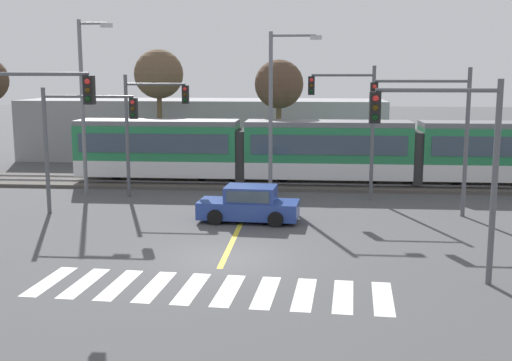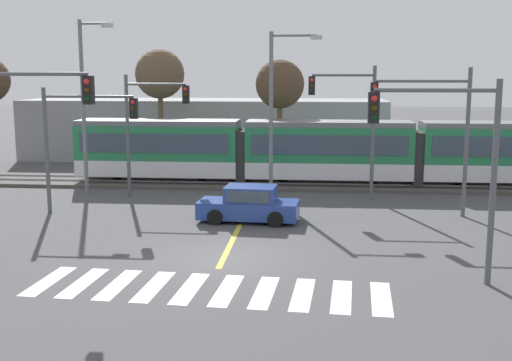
# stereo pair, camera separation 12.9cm
# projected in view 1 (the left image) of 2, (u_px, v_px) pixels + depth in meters

# --- Properties ---
(ground_plane) EXTENTS (200.00, 200.00, 0.00)m
(ground_plane) POSITION_uv_depth(u_px,v_px,m) (224.00, 259.00, 21.69)
(ground_plane) COLOR #474749
(track_bed) EXTENTS (120.00, 4.00, 0.18)m
(track_bed) POSITION_uv_depth(u_px,v_px,m) (259.00, 183.00, 35.95)
(track_bed) COLOR #4C4742
(track_bed) RESTS_ON ground
(rail_near) EXTENTS (120.00, 0.08, 0.10)m
(rail_near) POSITION_uv_depth(u_px,v_px,m) (258.00, 183.00, 35.22)
(rail_near) COLOR #939399
(rail_near) RESTS_ON track_bed
(rail_far) EXTENTS (120.00, 0.08, 0.10)m
(rail_far) POSITION_uv_depth(u_px,v_px,m) (260.00, 179.00, 36.63)
(rail_far) COLOR #939399
(rail_far) RESTS_ON track_bed
(light_rail_tram) EXTENTS (28.00, 2.64, 3.43)m
(light_rail_tram) POSITION_uv_depth(u_px,v_px,m) (328.00, 149.00, 35.30)
(light_rail_tram) COLOR silver
(light_rail_tram) RESTS_ON track_bed
(crosswalk_stripe_0) EXTENTS (0.74, 2.83, 0.01)m
(crosswalk_stripe_0) POSITION_uv_depth(u_px,v_px,m) (50.00, 281.00, 19.36)
(crosswalk_stripe_0) COLOR silver
(crosswalk_stripe_0) RESTS_ON ground
(crosswalk_stripe_1) EXTENTS (0.74, 2.83, 0.01)m
(crosswalk_stripe_1) POSITION_uv_depth(u_px,v_px,m) (84.00, 283.00, 19.20)
(crosswalk_stripe_1) COLOR silver
(crosswalk_stripe_1) RESTS_ON ground
(crosswalk_stripe_2) EXTENTS (0.74, 2.83, 0.01)m
(crosswalk_stripe_2) POSITION_uv_depth(u_px,v_px,m) (119.00, 285.00, 19.04)
(crosswalk_stripe_2) COLOR silver
(crosswalk_stripe_2) RESTS_ON ground
(crosswalk_stripe_3) EXTENTS (0.74, 2.83, 0.01)m
(crosswalk_stripe_3) POSITION_uv_depth(u_px,v_px,m) (155.00, 287.00, 18.87)
(crosswalk_stripe_3) COLOR silver
(crosswalk_stripe_3) RESTS_ON ground
(crosswalk_stripe_4) EXTENTS (0.74, 2.83, 0.01)m
(crosswalk_stripe_4) POSITION_uv_depth(u_px,v_px,m) (191.00, 288.00, 18.71)
(crosswalk_stripe_4) COLOR silver
(crosswalk_stripe_4) RESTS_ON ground
(crosswalk_stripe_5) EXTENTS (0.74, 2.83, 0.01)m
(crosswalk_stripe_5) POSITION_uv_depth(u_px,v_px,m) (228.00, 290.00, 18.55)
(crosswalk_stripe_5) COLOR silver
(crosswalk_stripe_5) RESTS_ON ground
(crosswalk_stripe_6) EXTENTS (0.74, 2.83, 0.01)m
(crosswalk_stripe_6) POSITION_uv_depth(u_px,v_px,m) (266.00, 292.00, 18.38)
(crosswalk_stripe_6) COLOR silver
(crosswalk_stripe_6) RESTS_ON ground
(crosswalk_stripe_7) EXTENTS (0.74, 2.83, 0.01)m
(crosswalk_stripe_7) POSITION_uv_depth(u_px,v_px,m) (304.00, 294.00, 18.22)
(crosswalk_stripe_7) COLOR silver
(crosswalk_stripe_7) RESTS_ON ground
(crosswalk_stripe_8) EXTENTS (0.74, 2.83, 0.01)m
(crosswalk_stripe_8) POSITION_uv_depth(u_px,v_px,m) (343.00, 296.00, 18.06)
(crosswalk_stripe_8) COLOR silver
(crosswalk_stripe_8) RESTS_ON ground
(crosswalk_stripe_9) EXTENTS (0.74, 2.83, 0.01)m
(crosswalk_stripe_9) POSITION_uv_depth(u_px,v_px,m) (383.00, 298.00, 17.90)
(crosswalk_stripe_9) COLOR silver
(crosswalk_stripe_9) RESTS_ON ground
(lane_centre_line) EXTENTS (0.20, 13.65, 0.01)m
(lane_centre_line) POSITION_uv_depth(u_px,v_px,m) (242.00, 220.00, 27.30)
(lane_centre_line) COLOR gold
(lane_centre_line) RESTS_ON ground
(sedan_crossing) EXTENTS (4.30, 2.13, 1.52)m
(sedan_crossing) POSITION_uv_depth(u_px,v_px,m) (249.00, 205.00, 27.06)
(sedan_crossing) COLOR #284293
(sedan_crossing) RESTS_ON ground
(traffic_light_near_right) EXTENTS (3.75, 0.38, 6.06)m
(traffic_light_near_right) POSITION_uv_depth(u_px,v_px,m) (452.00, 149.00, 18.54)
(traffic_light_near_right) COLOR #515459
(traffic_light_near_right) RESTS_ON ground
(traffic_light_near_left) EXTENTS (3.75, 0.38, 6.66)m
(traffic_light_near_left) POSITION_uv_depth(u_px,v_px,m) (21.00, 131.00, 20.62)
(traffic_light_near_left) COLOR #515459
(traffic_light_near_left) RESTS_ON ground
(traffic_light_mid_right) EXTENTS (4.25, 0.38, 6.45)m
(traffic_light_mid_right) POSITION_uv_depth(u_px,v_px,m) (434.00, 120.00, 27.56)
(traffic_light_mid_right) COLOR #515459
(traffic_light_mid_right) RESTS_ON ground
(traffic_light_far_left) EXTENTS (3.25, 0.38, 6.13)m
(traffic_light_far_left) POSITION_uv_depth(u_px,v_px,m) (147.00, 118.00, 31.86)
(traffic_light_far_left) COLOR #515459
(traffic_light_far_left) RESTS_ON ground
(traffic_light_far_right) EXTENTS (3.25, 0.38, 6.55)m
(traffic_light_far_right) POSITION_uv_depth(u_px,v_px,m) (352.00, 113.00, 31.12)
(traffic_light_far_right) COLOR #515459
(traffic_light_far_right) RESTS_ON ground
(traffic_light_mid_left) EXTENTS (4.25, 0.38, 5.59)m
(traffic_light_mid_left) POSITION_uv_depth(u_px,v_px,m) (78.00, 130.00, 27.99)
(traffic_light_mid_left) COLOR #515459
(traffic_light_mid_left) RESTS_ON ground
(street_lamp_west) EXTENTS (1.78, 0.28, 8.83)m
(street_lamp_west) POSITION_uv_depth(u_px,v_px,m) (85.00, 98.00, 32.46)
(street_lamp_west) COLOR slate
(street_lamp_west) RESTS_ON ground
(street_lamp_centre) EXTENTS (2.58, 0.28, 8.21)m
(street_lamp_centre) POSITION_uv_depth(u_px,v_px,m) (276.00, 103.00, 31.84)
(street_lamp_centre) COLOR slate
(street_lamp_centre) RESTS_ON ground
(bare_tree_west) EXTENTS (3.18, 3.18, 7.71)m
(bare_tree_west) POSITION_uv_depth(u_px,v_px,m) (159.00, 75.00, 41.39)
(bare_tree_west) COLOR brown
(bare_tree_west) RESTS_ON ground
(bare_tree_east) EXTENTS (2.94, 2.94, 7.01)m
(bare_tree_east) POSITION_uv_depth(u_px,v_px,m) (279.00, 85.00, 38.53)
(bare_tree_east) COLOR brown
(bare_tree_east) RESTS_ON ground
(building_backdrop_far) EXTENTS (25.95, 6.00, 4.30)m
(building_backdrop_far) POSITION_uv_depth(u_px,v_px,m) (204.00, 129.00, 46.69)
(building_backdrop_far) COLOR gray
(building_backdrop_far) RESTS_ON ground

